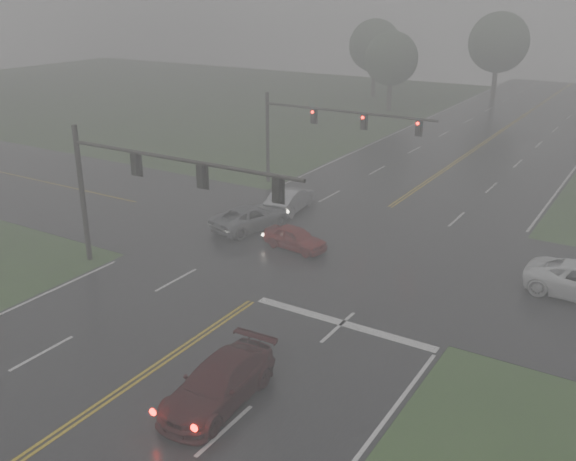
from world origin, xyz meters
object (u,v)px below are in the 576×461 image
Objects in this scene: sedan_maroon at (219,402)px; signal_gantry_near at (139,179)px; signal_gantry_far at (316,125)px; sedan_silver at (290,211)px; car_grey at (251,229)px; sedan_red at (295,249)px.

signal_gantry_near is (-9.47, 6.47, 5.07)m from sedan_maroon.
sedan_maroon is 26.05m from signal_gantry_far.
signal_gantry_near is at bearing 79.00° from sedan_silver.
sedan_silver is at bearing -79.73° from car_grey.
sedan_maroon is 1.11× the size of sedan_silver.
signal_gantry_near is at bearing 100.22° from car_grey.
sedan_maroon is 14.33m from sedan_red.
sedan_maroon is 17.26m from car_grey.
signal_gantry_near is at bearing 143.14° from sedan_maroon.
signal_gantry_far is (-4.58, 10.35, 4.66)m from sedan_red.
sedan_silver is 0.36× the size of signal_gantry_far.
signal_gantry_far is (-0.94, 4.97, 4.66)m from sedan_silver.
signal_gantry_far reaches higher than sedan_silver.
sedan_red is (-5.00, 13.42, 0.00)m from sedan_maroon.
signal_gantry_near is 17.31m from signal_gantry_far.
car_grey is 9.75m from signal_gantry_near.
sedan_maroon reaches higher than sedan_red.
sedan_red is at bearing 57.22° from signal_gantry_near.
sedan_red is 6.50m from sedan_silver.
signal_gantry_near reaches higher than sedan_maroon.
sedan_silver is 0.91× the size of car_grey.
signal_gantry_far reaches higher than sedan_red.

